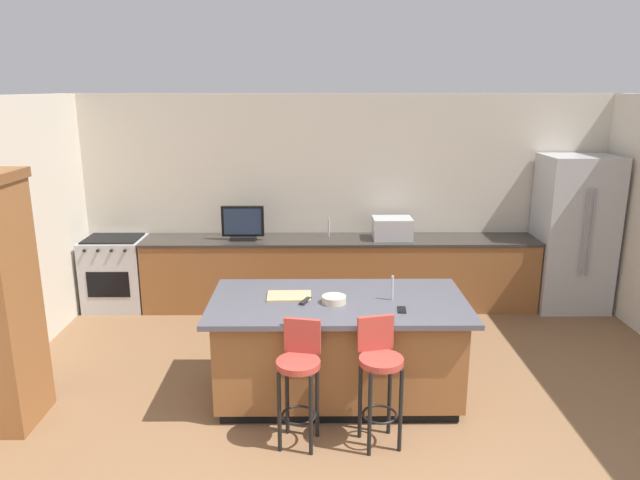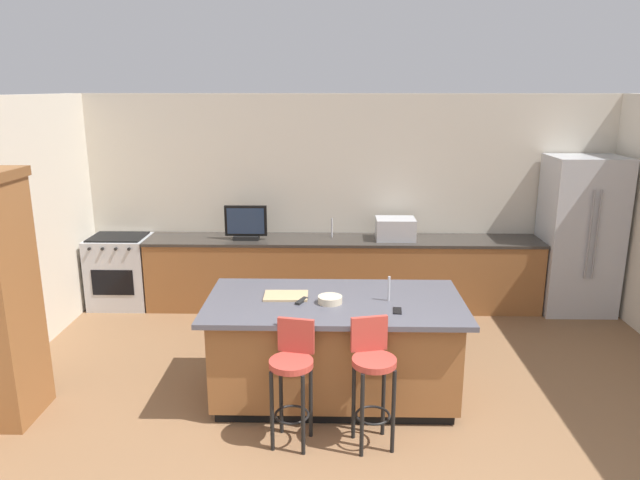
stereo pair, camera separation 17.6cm
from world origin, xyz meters
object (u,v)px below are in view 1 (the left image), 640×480
at_px(kitchen_island, 338,348).
at_px(cutting_board, 289,296).
at_px(refrigerator, 573,233).
at_px(bar_stool_left, 299,372).
at_px(tv_remote, 305,301).
at_px(bar_stool_right, 379,370).
at_px(fruit_bowl, 334,299).
at_px(cell_phone, 402,310).
at_px(tv_monitor, 243,224).
at_px(range_oven, 116,273).
at_px(microwave, 392,228).

bearing_deg(kitchen_island, cutting_board, 169.99).
bearing_deg(refrigerator, bar_stool_left, -138.77).
bearing_deg(tv_remote, bar_stool_left, -69.26).
height_order(refrigerator, cutting_board, refrigerator).
distance_m(bar_stool_right, fruit_bowl, 0.80).
height_order(kitchen_island, cutting_board, cutting_board).
xyz_separation_m(refrigerator, cell_phone, (-2.49, -2.46, -0.04)).
height_order(bar_stool_left, cutting_board, bar_stool_left).
xyz_separation_m(tv_monitor, bar_stool_right, (1.38, -2.92, -0.48)).
distance_m(range_oven, bar_stool_left, 3.81).
height_order(bar_stool_right, fruit_bowl, bar_stool_right).
relative_size(tv_monitor, cell_phone, 3.46).
distance_m(kitchen_island, range_oven, 3.53).
height_order(bar_stool_left, cell_phone, bar_stool_left).
bearing_deg(bar_stool_left, range_oven, 140.43).
xyz_separation_m(range_oven, microwave, (3.47, 0.00, 0.57)).
bearing_deg(tv_remote, cutting_board, 163.00).
relative_size(refrigerator, tv_remote, 11.35).
xyz_separation_m(microwave, cell_phone, (-0.24, -2.50, -0.10)).
bearing_deg(microwave, kitchen_island, -108.52).
bearing_deg(bar_stool_left, microwave, 81.40).
relative_size(range_oven, bar_stool_right, 0.90).
bearing_deg(microwave, range_oven, -179.98).
bearing_deg(bar_stool_left, kitchen_island, 76.65).
relative_size(microwave, fruit_bowl, 2.29).
bearing_deg(kitchen_island, fruit_bowl, -119.68).
distance_m(microwave, bar_stool_left, 3.18).
distance_m(kitchen_island, refrigerator, 3.76).
bearing_deg(tv_remote, refrigerator, 58.68).
relative_size(refrigerator, range_oven, 2.11).
bearing_deg(tv_monitor, cell_phone, -56.75).
relative_size(range_oven, cutting_board, 2.37).
height_order(tv_monitor, cutting_board, tv_monitor).
xyz_separation_m(microwave, fruit_bowl, (-0.80, -2.32, -0.07)).
relative_size(bar_stool_right, cell_phone, 6.78).
distance_m(bar_stool_left, cutting_board, 0.86).
relative_size(microwave, cell_phone, 3.20).
relative_size(bar_stool_left, fruit_bowl, 4.73).
bearing_deg(kitchen_island, tv_remote, -169.99).
bearing_deg(range_oven, bar_stool_left, -51.04).
relative_size(kitchen_island, microwave, 4.67).
distance_m(refrigerator, cell_phone, 3.50).
bearing_deg(cutting_board, kitchen_island, -10.01).
height_order(bar_stool_right, cell_phone, bar_stool_right).
height_order(refrigerator, tv_remote, refrigerator).
xyz_separation_m(bar_stool_right, cutting_board, (-0.72, 0.79, 0.32)).
bearing_deg(cutting_board, cell_phone, -18.85).
height_order(kitchen_island, bar_stool_right, bar_stool_right).
xyz_separation_m(refrigerator, bar_stool_left, (-3.33, -2.92, -0.37)).
height_order(fruit_bowl, cell_phone, fruit_bowl).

